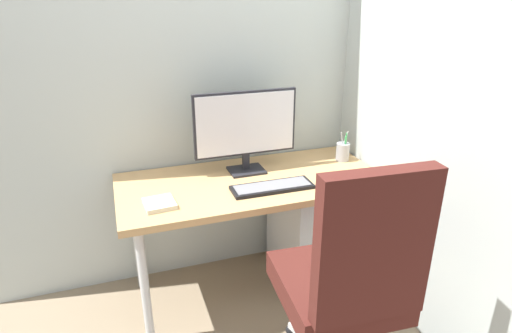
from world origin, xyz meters
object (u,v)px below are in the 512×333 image
office_chair (348,279)px  mouse (340,179)px  pen_holder (343,151)px  notebook (159,204)px  filing_cabinet (317,230)px  keyboard (272,187)px  monitor (246,127)px

office_chair → mouse: office_chair is taller
pen_holder → notebook: 1.12m
filing_cabinet → mouse: (0.02, -0.19, 0.41)m
office_chair → keyboard: bearing=96.1°
filing_cabinet → keyboard: (-0.35, -0.16, 0.40)m
monitor → pen_holder: bearing=-3.1°
filing_cabinet → keyboard: 0.56m
office_chair → filing_cabinet: 0.90m
monitor → office_chair: bearing=-82.3°
filing_cabinet → monitor: size_ratio=1.09×
keyboard → filing_cabinet: bearing=23.9°
pen_holder → mouse: bearing=-121.3°
pen_holder → monitor: bearing=176.9°
monitor → keyboard: size_ratio=1.35×
keyboard → mouse: 0.37m
monitor → notebook: (-0.51, -0.27, -0.24)m
keyboard → notebook: size_ratio=2.88×
pen_holder → notebook: bearing=-167.8°
office_chair → pen_holder: office_chair is taller
filing_cabinet → mouse: bearing=-85.0°
mouse → notebook: bearing=164.6°
notebook → filing_cabinet: bearing=4.5°
monitor → mouse: monitor is taller
mouse → office_chair: bearing=-129.4°
office_chair → keyboard: office_chair is taller
filing_cabinet → mouse: 0.45m
office_chair → keyboard: 0.66m
monitor → pen_holder: size_ratio=3.16×
office_chair → notebook: 0.91m
mouse → pen_holder: pen_holder is taller
pen_holder → notebook: pen_holder is taller
notebook → monitor: bearing=22.5°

